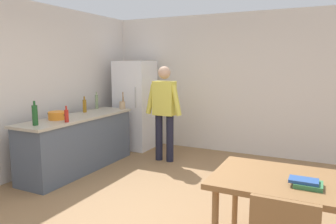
{
  "coord_description": "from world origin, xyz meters",
  "views": [
    {
      "loc": [
        1.57,
        -3.15,
        1.74
      ],
      "look_at": [
        -0.56,
        1.2,
        1.01
      ],
      "focal_mm": 34.02,
      "sensor_mm": 36.0,
      "label": 1
    }
  ],
  "objects_px": {
    "bottle_wine_green": "(35,115)",
    "bottle_sauce_red": "(67,116)",
    "dining_table": "(295,188)",
    "utensil_jar": "(122,105)",
    "bottle_vinegar_tall": "(97,102)",
    "bottle_oil_amber": "(85,106)",
    "person": "(164,107)",
    "refrigerator": "(135,105)",
    "cooking_pot": "(58,115)",
    "book_stack": "(307,183)"
  },
  "relations": [
    {
      "from": "dining_table",
      "to": "bottle_sauce_red",
      "type": "relative_size",
      "value": 5.83
    },
    {
      "from": "dining_table",
      "to": "utensil_jar",
      "type": "xyz_separation_m",
      "value": [
        -3.21,
        2.11,
        0.31
      ]
    },
    {
      "from": "bottle_wine_green",
      "to": "utensil_jar",
      "type": "bearing_deg",
      "value": 84.92
    },
    {
      "from": "bottle_wine_green",
      "to": "bottle_vinegar_tall",
      "type": "distance_m",
      "value": 1.71
    },
    {
      "from": "refrigerator",
      "to": "person",
      "type": "distance_m",
      "value": 1.1
    },
    {
      "from": "refrigerator",
      "to": "bottle_oil_amber",
      "type": "distance_m",
      "value": 1.27
    },
    {
      "from": "dining_table",
      "to": "bottle_wine_green",
      "type": "relative_size",
      "value": 4.12
    },
    {
      "from": "book_stack",
      "to": "utensil_jar",
      "type": "bearing_deg",
      "value": 145.97
    },
    {
      "from": "bottle_wine_green",
      "to": "bottle_vinegar_tall",
      "type": "relative_size",
      "value": 1.06
    },
    {
      "from": "person",
      "to": "bottle_sauce_red",
      "type": "distance_m",
      "value": 1.75
    },
    {
      "from": "bottle_wine_green",
      "to": "book_stack",
      "type": "distance_m",
      "value": 3.5
    },
    {
      "from": "person",
      "to": "cooking_pot",
      "type": "relative_size",
      "value": 4.25
    },
    {
      "from": "refrigerator",
      "to": "bottle_vinegar_tall",
      "type": "bearing_deg",
      "value": -114.69
    },
    {
      "from": "utensil_jar",
      "to": "bottle_sauce_red",
      "type": "relative_size",
      "value": 1.33
    },
    {
      "from": "cooking_pot",
      "to": "bottle_oil_amber",
      "type": "distance_m",
      "value": 0.75
    },
    {
      "from": "person",
      "to": "bottle_vinegar_tall",
      "type": "xyz_separation_m",
      "value": [
        -1.31,
        -0.23,
        0.06
      ]
    },
    {
      "from": "cooking_pot",
      "to": "book_stack",
      "type": "height_order",
      "value": "cooking_pot"
    },
    {
      "from": "refrigerator",
      "to": "utensil_jar",
      "type": "height_order",
      "value": "refrigerator"
    },
    {
      "from": "cooking_pot",
      "to": "bottle_wine_green",
      "type": "height_order",
      "value": "bottle_wine_green"
    },
    {
      "from": "refrigerator",
      "to": "person",
      "type": "bearing_deg",
      "value": -30.23
    },
    {
      "from": "cooking_pot",
      "to": "book_stack",
      "type": "relative_size",
      "value": 1.55
    },
    {
      "from": "utensil_jar",
      "to": "bottle_oil_amber",
      "type": "xyz_separation_m",
      "value": [
        -0.35,
        -0.64,
        0.04
      ]
    },
    {
      "from": "bottle_sauce_red",
      "to": "bottle_wine_green",
      "type": "bearing_deg",
      "value": -120.7
    },
    {
      "from": "utensil_jar",
      "to": "bottle_sauce_red",
      "type": "distance_m",
      "value": 1.51
    },
    {
      "from": "bottle_oil_amber",
      "to": "bottle_vinegar_tall",
      "type": "relative_size",
      "value": 0.88
    },
    {
      "from": "utensil_jar",
      "to": "bottle_vinegar_tall",
      "type": "xyz_separation_m",
      "value": [
        -0.45,
        -0.19,
        0.06
      ]
    },
    {
      "from": "bottle_sauce_red",
      "to": "bottle_vinegar_tall",
      "type": "relative_size",
      "value": 0.75
    },
    {
      "from": "person",
      "to": "dining_table",
      "type": "relative_size",
      "value": 1.21
    },
    {
      "from": "bottle_oil_amber",
      "to": "bottle_sauce_red",
      "type": "bearing_deg",
      "value": -64.85
    },
    {
      "from": "bottle_sauce_red",
      "to": "refrigerator",
      "type": "bearing_deg",
      "value": 93.79
    },
    {
      "from": "book_stack",
      "to": "cooking_pot",
      "type": "bearing_deg",
      "value": 166.53
    },
    {
      "from": "bottle_vinegar_tall",
      "to": "cooking_pot",
      "type": "bearing_deg",
      "value": -80.41
    },
    {
      "from": "person",
      "to": "bottle_vinegar_tall",
      "type": "bearing_deg",
      "value": -169.92
    },
    {
      "from": "person",
      "to": "utensil_jar",
      "type": "relative_size",
      "value": 5.31
    },
    {
      "from": "person",
      "to": "utensil_jar",
      "type": "bearing_deg",
      "value": -177.3
    },
    {
      "from": "refrigerator",
      "to": "bottle_oil_amber",
      "type": "xyz_separation_m",
      "value": [
        -0.27,
        -1.24,
        0.12
      ]
    },
    {
      "from": "bottle_sauce_red",
      "to": "bottle_vinegar_tall",
      "type": "distance_m",
      "value": 1.41
    },
    {
      "from": "utensil_jar",
      "to": "bottle_vinegar_tall",
      "type": "distance_m",
      "value": 0.49
    },
    {
      "from": "bottle_vinegar_tall",
      "to": "book_stack",
      "type": "relative_size",
      "value": 1.24
    },
    {
      "from": "cooking_pot",
      "to": "bottle_vinegar_tall",
      "type": "xyz_separation_m",
      "value": [
        -0.2,
        1.19,
        0.08
      ]
    },
    {
      "from": "book_stack",
      "to": "bottle_sauce_red",
      "type": "bearing_deg",
      "value": 167.43
    },
    {
      "from": "utensil_jar",
      "to": "bottle_wine_green",
      "type": "xyz_separation_m",
      "value": [
        -0.17,
        -1.88,
        0.07
      ]
    },
    {
      "from": "cooking_pot",
      "to": "utensil_jar",
      "type": "height_order",
      "value": "utensil_jar"
    },
    {
      "from": "person",
      "to": "bottle_wine_green",
      "type": "distance_m",
      "value": 2.18
    },
    {
      "from": "person",
      "to": "cooking_pot",
      "type": "height_order",
      "value": "person"
    },
    {
      "from": "dining_table",
      "to": "utensil_jar",
      "type": "bearing_deg",
      "value": 146.76
    },
    {
      "from": "bottle_wine_green",
      "to": "bottle_sauce_red",
      "type": "xyz_separation_m",
      "value": [
        0.22,
        0.37,
        -0.05
      ]
    },
    {
      "from": "bottle_oil_amber",
      "to": "book_stack",
      "type": "height_order",
      "value": "bottle_oil_amber"
    },
    {
      "from": "utensil_jar",
      "to": "person",
      "type": "bearing_deg",
      "value": 2.7
    },
    {
      "from": "bottle_oil_amber",
      "to": "person",
      "type": "bearing_deg",
      "value": 29.36
    }
  ]
}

